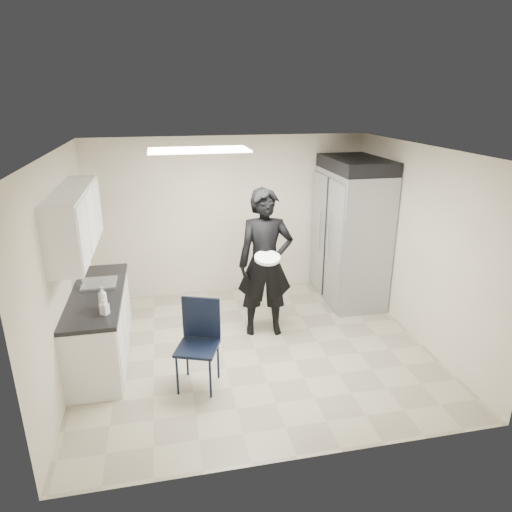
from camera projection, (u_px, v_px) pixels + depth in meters
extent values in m
plane|color=tan|center=(255.00, 348.00, 6.09)|extent=(4.50, 4.50, 0.00)
plane|color=silver|center=(254.00, 150.00, 5.21)|extent=(4.50, 4.50, 0.00)
plane|color=beige|center=(230.00, 217.00, 7.49)|extent=(4.50, 0.00, 4.50)
plane|color=beige|center=(62.00, 270.00, 5.22)|extent=(0.00, 4.00, 4.00)
plane|color=beige|center=(419.00, 245.00, 6.08)|extent=(0.00, 4.00, 4.00)
cube|color=white|center=(199.00, 150.00, 5.47)|extent=(1.20, 0.60, 0.02)
cube|color=silver|center=(100.00, 327.00, 5.75)|extent=(0.60, 1.90, 0.86)
cube|color=black|center=(96.00, 294.00, 5.60)|extent=(0.64, 1.95, 0.05)
cube|color=gray|center=(100.00, 287.00, 5.84)|extent=(0.42, 0.40, 0.14)
cylinder|color=silver|center=(82.00, 278.00, 5.75)|extent=(0.02, 0.02, 0.24)
cube|color=silver|center=(75.00, 221.00, 5.26)|extent=(0.35, 1.80, 0.75)
cube|color=black|center=(85.00, 214.00, 6.37)|extent=(0.22, 0.30, 0.35)
cube|color=yellow|center=(65.00, 274.00, 5.34)|extent=(0.00, 0.12, 0.07)
cube|color=yellow|center=(69.00, 271.00, 5.53)|extent=(0.00, 0.12, 0.07)
cube|color=gray|center=(351.00, 237.00, 7.26)|extent=(0.80, 1.35, 2.10)
cube|color=black|center=(356.00, 164.00, 6.87)|extent=(0.80, 1.35, 0.20)
cube|color=black|center=(197.00, 348.00, 5.15)|extent=(0.57, 0.57, 1.00)
imported|color=black|center=(265.00, 264.00, 6.19)|extent=(0.81, 0.59, 2.06)
cylinder|color=silver|center=(267.00, 258.00, 5.90)|extent=(0.37, 0.37, 0.04)
imported|color=white|center=(102.00, 298.00, 5.13)|extent=(0.15, 0.15, 0.27)
imported|color=#B4B5C1|center=(104.00, 307.00, 5.01)|extent=(0.11, 0.11, 0.18)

